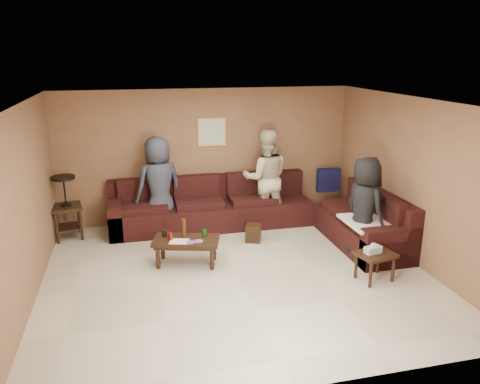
{
  "coord_description": "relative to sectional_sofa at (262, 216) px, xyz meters",
  "views": [
    {
      "loc": [
        -1.41,
        -6.05,
        3.13
      ],
      "look_at": [
        0.25,
        0.85,
        1.0
      ],
      "focal_mm": 35.0,
      "sensor_mm": 36.0,
      "label": 1
    }
  ],
  "objects": [
    {
      "name": "waste_bin",
      "position": [
        -0.25,
        -0.34,
        -0.18
      ],
      "size": [
        0.32,
        0.32,
        0.3
      ],
      "primitive_type": "cube",
      "rotation": [
        0.0,
        0.0,
        -0.38
      ],
      "color": "black",
      "rests_on": "ground"
    },
    {
      "name": "side_table_right",
      "position": [
        1.05,
        -2.13,
        0.04
      ],
      "size": [
        0.58,
        0.51,
        0.56
      ],
      "rotation": [
        0.0,
        0.0,
        0.21
      ],
      "color": "black",
      "rests_on": "ground"
    },
    {
      "name": "person_middle",
      "position": [
        0.19,
        0.43,
        0.57
      ],
      "size": [
        0.96,
        0.8,
        1.79
      ],
      "primitive_type": "imported",
      "rotation": [
        0.0,
        0.0,
        2.99
      ],
      "color": "#C1B890",
      "rests_on": "ground"
    },
    {
      "name": "sectional_sofa",
      "position": [
        0.0,
        0.0,
        0.0
      ],
      "size": [
        4.65,
        2.9,
        0.97
      ],
      "color": "black",
      "rests_on": "ground"
    },
    {
      "name": "end_table_left",
      "position": [
        -3.35,
        0.56,
        0.26
      ],
      "size": [
        0.57,
        0.57,
        1.12
      ],
      "rotation": [
        0.0,
        0.0,
        0.18
      ],
      "color": "black",
      "rests_on": "ground"
    },
    {
      "name": "wall_art",
      "position": [
        -0.71,
        0.96,
        1.37
      ],
      "size": [
        0.52,
        0.04,
        0.52
      ],
      "color": "#D0AE82",
      "rests_on": "ground"
    },
    {
      "name": "coffee_table",
      "position": [
        -1.48,
        -0.98,
        0.03
      ],
      "size": [
        1.09,
        0.74,
        0.69
      ],
      "rotation": [
        0.0,
        0.0,
        -0.27
      ],
      "color": "black",
      "rests_on": "ground"
    },
    {
      "name": "person_right",
      "position": [
        1.27,
        -1.32,
        0.48
      ],
      "size": [
        0.67,
        0.88,
        1.62
      ],
      "primitive_type": "imported",
      "rotation": [
        0.0,
        0.0,
        1.79
      ],
      "color": "black",
      "rests_on": "ground"
    },
    {
      "name": "person_left",
      "position": [
        -1.76,
        0.51,
        0.54
      ],
      "size": [
        0.99,
        0.82,
        1.74
      ],
      "primitive_type": "imported",
      "rotation": [
        0.0,
        0.0,
        3.5
      ],
      "color": "#2E3341",
      "rests_on": "ground"
    },
    {
      "name": "room",
      "position": [
        -0.81,
        -1.52,
        1.34
      ],
      "size": [
        5.6,
        5.5,
        2.5
      ],
      "color": "beige",
      "rests_on": "ground"
    }
  ]
}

